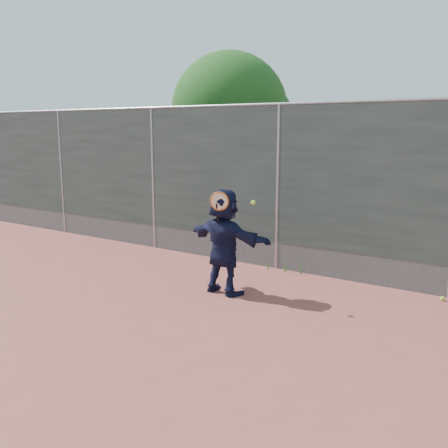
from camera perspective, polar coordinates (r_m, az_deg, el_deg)
The scene contains 7 objects.
ground at distance 6.70m, azimuth -8.44°, elevation -11.84°, with size 80.00×80.00×0.00m, color #9E4C42.
player at distance 7.79m, azimuth 0.00°, elevation -2.01°, with size 1.55×0.49×1.67m, color black.
ball_ground at distance 8.34m, azimuth 23.70°, elevation -7.81°, with size 0.07×0.07×0.07m, color #B4DB30.
fence at distance 9.13m, azimuth 6.17°, elevation 4.57°, with size 20.00×0.06×3.03m.
swing_action at distance 7.47m, azimuth -0.16°, elevation 2.47°, with size 0.71×0.18×0.51m.
tree_left at distance 13.15m, azimuth 1.33°, elevation 12.45°, with size 3.15×3.00×4.53m.
weed_clump at distance 9.17m, azimuth 7.28°, elevation -4.66°, with size 0.68×0.07×0.30m.
Camera 1 is at (4.19, -4.55, 2.57)m, focal length 40.00 mm.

